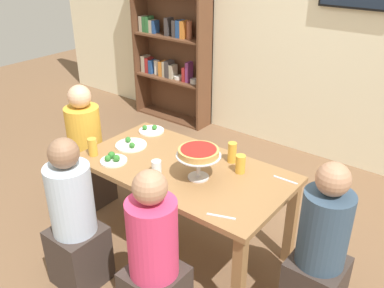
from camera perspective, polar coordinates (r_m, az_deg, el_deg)
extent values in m
plane|color=brown|center=(3.50, -1.03, -13.70)|extent=(12.00, 12.00, 0.00)
cube|color=beige|center=(4.67, 16.55, 14.94)|extent=(8.00, 0.12, 2.80)
cube|color=olive|center=(3.09, -1.14, -3.48)|extent=(1.58, 0.85, 0.04)
cube|color=olive|center=(3.52, -14.28, -7.29)|extent=(0.07, 0.07, 0.70)
cube|color=olive|center=(2.74, 6.41, -18.06)|extent=(0.07, 0.07, 0.70)
cube|color=olive|center=(3.93, -6.05, -2.71)|extent=(0.07, 0.07, 0.70)
cube|color=olive|center=(3.25, 13.39, -10.44)|extent=(0.07, 0.07, 0.70)
cube|color=brown|center=(5.82, -7.06, 14.94)|extent=(0.03, 0.30, 2.20)
cube|color=brown|center=(5.14, 1.78, 13.56)|extent=(0.03, 0.30, 2.20)
cube|color=brown|center=(5.57, -1.93, 14.59)|extent=(1.10, 0.02, 2.20)
cube|color=brown|center=(5.79, -2.66, 3.77)|extent=(1.04, 0.28, 0.02)
cube|color=brown|center=(5.60, -2.78, 8.96)|extent=(1.04, 0.28, 0.02)
cube|color=brown|center=(5.46, -2.91, 14.46)|extent=(1.04, 0.28, 0.02)
cube|color=#B2A88E|center=(5.87, -6.36, 10.91)|extent=(0.06, 0.13, 0.22)
cube|color=maroon|center=(5.83, -5.87, 10.72)|extent=(0.06, 0.12, 0.20)
cube|color=navy|center=(5.79, -5.40, 10.52)|extent=(0.05, 0.13, 0.18)
cylinder|color=silver|center=(5.74, -4.83, 10.42)|extent=(0.08, 0.08, 0.18)
cube|color=orange|center=(5.67, -4.00, 10.29)|extent=(0.06, 0.13, 0.19)
cube|color=#B2A88E|center=(5.63, -3.58, 10.24)|extent=(0.04, 0.13, 0.20)
cube|color=#3D3838|center=(5.59, -3.11, 10.24)|extent=(0.07, 0.13, 0.22)
cube|color=#B2A88E|center=(5.56, -2.60, 9.89)|extent=(0.05, 0.13, 0.18)
cylinder|color=silver|center=(5.52, -1.89, 9.08)|extent=(0.11, 0.11, 0.04)
cube|color=maroon|center=(5.43, -0.84, 9.54)|extent=(0.04, 0.13, 0.18)
cube|color=#7A3370|center=(5.38, -0.39, 9.82)|extent=(0.05, 0.11, 0.26)
cylinder|color=silver|center=(5.36, 0.35, 8.60)|extent=(0.11, 0.11, 0.05)
cube|color=#B2A88E|center=(5.75, -6.67, 16.07)|extent=(0.05, 0.13, 0.20)
cube|color=#2D6B38|center=(5.71, -6.25, 16.02)|extent=(0.05, 0.13, 0.20)
cube|color=#2D6B38|center=(5.68, -5.84, 16.00)|extent=(0.05, 0.13, 0.20)
cube|color=#B2A88E|center=(5.64, -5.42, 15.75)|extent=(0.05, 0.11, 0.16)
cube|color=navy|center=(5.61, -5.02, 15.69)|extent=(0.04, 0.11, 0.16)
cube|color=#3D3838|center=(5.45, -3.19, 15.76)|extent=(0.05, 0.13, 0.22)
cube|color=#3D3838|center=(5.38, -2.16, 15.53)|extent=(0.05, 0.13, 0.20)
cube|color=navy|center=(5.34, -1.60, 15.48)|extent=(0.06, 0.13, 0.21)
cube|color=orange|center=(5.30, -1.03, 15.40)|extent=(0.06, 0.13, 0.21)
cylinder|color=brown|center=(5.25, -0.37, 15.33)|extent=(0.07, 0.07, 0.22)
cube|color=#382D28|center=(3.18, -15.13, -14.44)|extent=(0.34, 0.34, 0.45)
cylinder|color=silver|center=(2.90, -16.25, -7.33)|extent=(0.30, 0.30, 0.50)
sphere|color=#846047|center=(2.73, -17.18, -1.21)|extent=(0.20, 0.20, 0.20)
cube|color=#382D28|center=(4.01, -13.76, -4.79)|extent=(0.34, 0.34, 0.45)
cylinder|color=gold|center=(3.79, -14.53, 1.34)|extent=(0.30, 0.30, 0.50)
sphere|color=tan|center=(3.66, -15.16, 6.29)|extent=(0.20, 0.20, 0.20)
cube|color=#382D28|center=(2.96, 16.33, -18.36)|extent=(0.34, 0.34, 0.45)
cylinder|color=#33475B|center=(2.66, 17.65, -11.05)|extent=(0.30, 0.30, 0.50)
sphere|color=#A87A5B|center=(2.47, 18.77, -4.58)|extent=(0.20, 0.20, 0.20)
cylinder|color=#D63866|center=(2.48, -5.41, -12.73)|extent=(0.30, 0.30, 0.50)
sphere|color=#A87A5B|center=(2.28, -5.79, -5.91)|extent=(0.20, 0.20, 0.20)
cylinder|color=silver|center=(2.94, 0.88, -4.52)|extent=(0.15, 0.15, 0.01)
cylinder|color=silver|center=(2.90, 0.90, -3.05)|extent=(0.03, 0.03, 0.16)
cylinder|color=silver|center=(2.86, 0.91, -1.57)|extent=(0.31, 0.31, 0.01)
cylinder|color=tan|center=(2.84, 0.91, -1.11)|extent=(0.28, 0.28, 0.04)
cylinder|color=maroon|center=(2.83, 0.91, -0.69)|extent=(0.25, 0.25, 0.00)
cylinder|color=white|center=(3.64, -5.57, 1.82)|extent=(0.22, 0.22, 0.01)
sphere|color=#2D7028|center=(3.63, -5.16, 2.29)|extent=(0.04, 0.04, 0.04)
sphere|color=#2D7028|center=(3.64, -6.49, 2.26)|extent=(0.04, 0.04, 0.04)
cylinder|color=white|center=(3.41, -8.33, -0.15)|extent=(0.25, 0.25, 0.01)
sphere|color=#2D7028|center=(3.43, -8.75, 0.60)|extent=(0.05, 0.05, 0.05)
sphere|color=#2D7028|center=(3.34, -8.20, -0.17)|extent=(0.05, 0.05, 0.05)
cylinder|color=white|center=(3.20, -10.66, -2.28)|extent=(0.20, 0.20, 0.01)
sphere|color=#2D7028|center=(3.16, -10.30, -1.92)|extent=(0.05, 0.05, 0.05)
sphere|color=#2D7028|center=(3.21, -10.96, -1.50)|extent=(0.05, 0.05, 0.05)
sphere|color=#2D7028|center=(3.18, -11.47, -1.93)|extent=(0.05, 0.05, 0.05)
cylinder|color=gold|center=(3.12, 5.51, -1.15)|extent=(0.07, 0.07, 0.16)
cylinder|color=gold|center=(2.99, 6.64, -2.74)|extent=(0.07, 0.07, 0.14)
cylinder|color=gold|center=(3.30, -13.44, -0.39)|extent=(0.07, 0.07, 0.14)
cylinder|color=white|center=(2.99, -4.88, -3.12)|extent=(0.07, 0.07, 0.09)
cube|color=silver|center=(2.57, 4.01, -9.85)|extent=(0.17, 0.08, 0.00)
cube|color=silver|center=(2.99, 12.67, -4.82)|extent=(0.18, 0.02, 0.00)
cube|color=silver|center=(3.29, 3.04, -1.06)|extent=(0.17, 0.08, 0.00)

